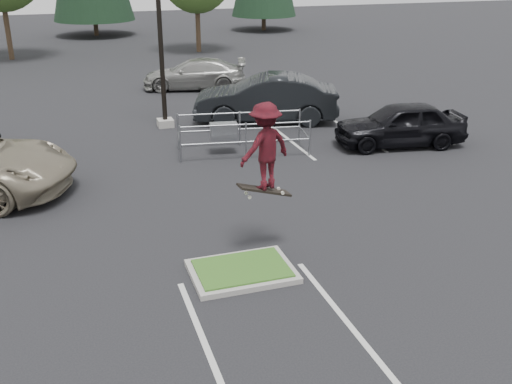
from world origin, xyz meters
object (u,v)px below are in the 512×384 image
object	(u,v)px
light_pole	(159,6)
cart_corral	(228,131)
car_far_silver	(196,74)
car_r_charc	(266,99)
skateboarder	(265,147)
car_r_black	(401,124)

from	to	relation	value
light_pole	cart_corral	bearing A→B (deg)	-69.34
cart_corral	car_far_silver	distance (m)	10.40
car_r_charc	car_far_silver	bearing A→B (deg)	-151.60
skateboarder	car_r_black	distance (m)	9.54
car_r_black	car_far_silver	distance (m)	12.37
skateboarder	car_r_charc	world-z (taller)	skateboarder
light_pole	car_r_black	bearing A→B (deg)	-33.69
light_pole	skateboarder	xyz separation A→B (m)	(0.33, -11.05, -2.06)
car_r_charc	light_pole	bearing A→B (deg)	-79.33
car_r_charc	car_r_black	world-z (taller)	car_r_charc
cart_corral	car_far_silver	xyz separation A→B (m)	(1.23, 10.33, -0.04)
skateboarder	car_r_black	world-z (taller)	skateboarder
car_far_silver	car_r_black	bearing A→B (deg)	38.22
skateboarder	car_r_charc	bearing A→B (deg)	-128.76
car_r_charc	cart_corral	bearing A→B (deg)	-18.57
car_r_charc	skateboarder	bearing A→B (deg)	-1.40
cart_corral	car_far_silver	size ratio (longest dim) A/B	0.90
light_pole	car_far_silver	size ratio (longest dim) A/B	1.99
light_pole	car_r_black	xyz separation A→B (m)	(7.50, -5.00, -3.78)
cart_corral	car_r_black	bearing A→B (deg)	-1.25
cart_corral	skateboarder	distance (m)	7.42
car_r_charc	car_r_black	xyz separation A→B (m)	(3.50, -4.50, -0.16)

